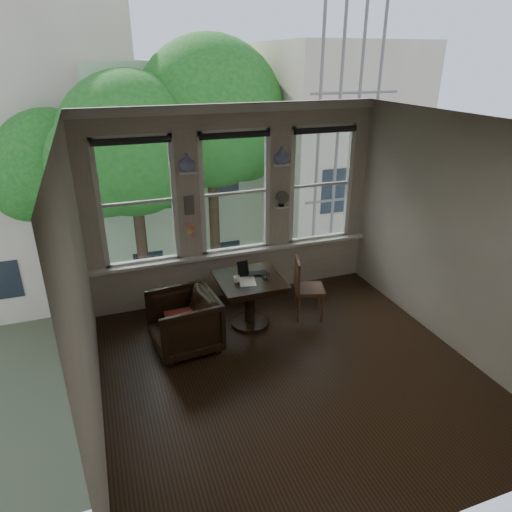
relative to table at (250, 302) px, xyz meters
name	(u,v)px	position (x,y,z in m)	size (l,w,h in m)	color
ground	(291,371)	(0.12, -1.21, -0.38)	(4.50, 4.50, 0.00)	black
ceiling	(300,123)	(0.12, -1.21, 2.62)	(4.50, 4.50, 0.00)	silver
wall_back	(235,205)	(0.12, 1.04, 1.12)	(4.50, 4.50, 0.00)	beige
wall_front	(430,389)	(0.12, -3.46, 1.12)	(4.50, 4.50, 0.00)	beige
wall_left	(82,295)	(-2.13, -1.21, 1.12)	(4.50, 4.50, 0.00)	beige
wall_right	(457,237)	(2.37, -1.21, 1.12)	(4.50, 4.50, 0.00)	beige
window_left	(137,202)	(-1.33, 1.04, 1.32)	(1.10, 0.12, 1.90)	white
window_center	(235,193)	(0.12, 1.04, 1.32)	(1.10, 0.12, 1.90)	white
window_right	(320,184)	(1.57, 1.04, 1.32)	(1.10, 0.12, 1.90)	white
shelf_left	(187,172)	(-0.60, 0.94, 1.73)	(0.26, 0.16, 0.03)	white
shelf_right	(282,164)	(0.85, 0.94, 1.73)	(0.26, 0.16, 0.03)	white
intercom	(189,205)	(-0.60, 0.97, 1.23)	(0.14, 0.06, 0.28)	#59544F
sticky_notes	(190,227)	(-0.60, 0.98, 0.88)	(0.16, 0.01, 0.24)	pink
desk_fan	(281,201)	(0.85, 0.92, 1.16)	(0.20, 0.20, 0.24)	#59544F
vase_left	(187,162)	(-0.60, 0.94, 1.86)	(0.24, 0.24, 0.25)	white
vase_right	(282,155)	(0.85, 0.94, 1.86)	(0.24, 0.24, 0.25)	white
table	(250,302)	(0.00, 0.00, 0.00)	(0.90, 0.90, 0.75)	black
armchair_left	(184,322)	(-1.00, -0.25, 0.02)	(0.83, 0.86, 0.78)	black
cushion_red	(184,318)	(-1.00, -0.25, 0.08)	(0.45, 0.45, 0.06)	maroon
side_chair_right	(309,288)	(0.91, -0.06, 0.09)	(0.42, 0.42, 0.92)	#462419
laptop	(259,275)	(0.15, 0.05, 0.39)	(0.31, 0.20, 0.02)	black
mug	(237,279)	(-0.21, -0.05, 0.42)	(0.09, 0.09, 0.09)	white
drinking_glass	(266,276)	(0.20, -0.11, 0.42)	(0.12, 0.12, 0.09)	white
tablet	(243,269)	(-0.06, 0.11, 0.48)	(0.16, 0.02, 0.22)	black
papers	(247,281)	(-0.06, -0.08, 0.38)	(0.22, 0.30, 0.00)	silver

